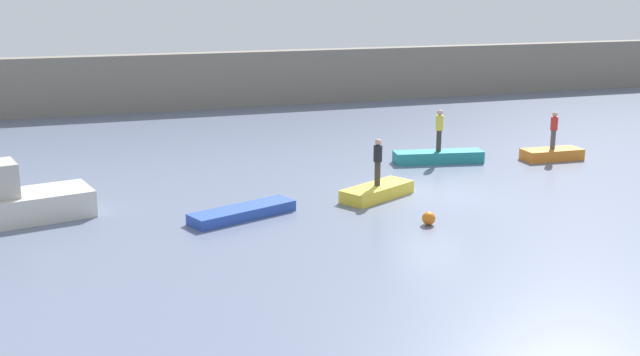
# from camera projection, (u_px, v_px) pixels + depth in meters

# --- Properties ---
(ground_plane) EXTENTS (120.00, 120.00, 0.00)m
(ground_plane) POSITION_uv_depth(u_px,v_px,m) (430.00, 195.00, 28.50)
(ground_plane) COLOR slate
(embankment_wall) EXTENTS (80.00, 1.20, 3.48)m
(embankment_wall) POSITION_uv_depth(u_px,v_px,m) (269.00, 78.00, 49.28)
(embankment_wall) COLOR gray
(embankment_wall) RESTS_ON ground_plane
(rowboat_blue) EXTENTS (3.90, 2.28, 0.36)m
(rowboat_blue) POSITION_uv_depth(u_px,v_px,m) (243.00, 212.00, 25.79)
(rowboat_blue) COLOR #2B4CAD
(rowboat_blue) RESTS_ON ground_plane
(rowboat_yellow) EXTENTS (3.21, 2.42, 0.47)m
(rowboat_yellow) POSITION_uv_depth(u_px,v_px,m) (377.00, 192.00, 28.14)
(rowboat_yellow) COLOR gold
(rowboat_yellow) RESTS_ON ground_plane
(rowboat_teal) EXTENTS (4.04, 1.66, 0.51)m
(rowboat_teal) POSITION_uv_depth(u_px,v_px,m) (438.00, 157.00, 33.68)
(rowboat_teal) COLOR teal
(rowboat_teal) RESTS_ON ground_plane
(rowboat_orange) EXTENTS (2.73, 1.19, 0.48)m
(rowboat_orange) POSITION_uv_depth(u_px,v_px,m) (552.00, 154.00, 34.26)
(rowboat_orange) COLOR orange
(rowboat_orange) RESTS_ON ground_plane
(person_red_shirt) EXTENTS (0.32, 0.32, 1.68)m
(person_red_shirt) POSITION_uv_depth(u_px,v_px,m) (554.00, 128.00, 33.97)
(person_red_shirt) COLOR #4C4C56
(person_red_shirt) RESTS_ON rowboat_orange
(person_dark_shirt) EXTENTS (0.32, 0.32, 1.75)m
(person_dark_shirt) POSITION_uv_depth(u_px,v_px,m) (378.00, 160.00, 27.84)
(person_dark_shirt) COLOR #38332D
(person_dark_shirt) RESTS_ON rowboat_yellow
(person_yellow_shirt) EXTENTS (0.32, 0.32, 1.84)m
(person_yellow_shirt) POSITION_uv_depth(u_px,v_px,m) (439.00, 128.00, 33.36)
(person_yellow_shirt) COLOR #38332D
(person_yellow_shirt) RESTS_ON rowboat_teal
(mooring_buoy) EXTENTS (0.45, 0.45, 0.45)m
(mooring_buoy) POSITION_uv_depth(u_px,v_px,m) (429.00, 218.00, 24.99)
(mooring_buoy) COLOR orange
(mooring_buoy) RESTS_ON ground_plane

